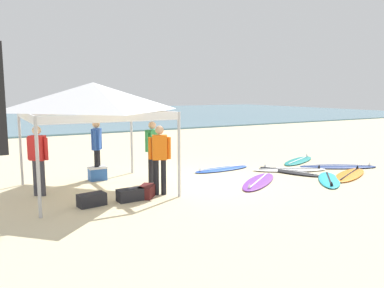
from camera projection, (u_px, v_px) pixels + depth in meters
name	position (u px, v px, depth m)	size (l,w,h in m)	color
ground_plane	(197.00, 182.00, 10.77)	(80.00, 80.00, 0.00)	beige
sea	(36.00, 117.00, 38.02)	(80.00, 36.00, 0.10)	#568499
canopy_tent	(93.00, 97.00, 9.56)	(3.28, 3.28, 2.75)	#B7B7BC
surfboard_teal	(298.00, 161.00, 13.94)	(2.24, 1.47, 0.19)	#19847F
surfboard_purple	(259.00, 181.00, 10.72)	(2.27, 1.90, 0.19)	purple
surfboard_black	(288.00, 171.00, 12.08)	(1.16, 2.15, 0.19)	black
surfboard_navy	(338.00, 166.00, 12.86)	(2.60, 1.85, 0.19)	navy
surfboard_blue	(222.00, 169.00, 12.43)	(2.07, 0.64, 0.19)	blue
surfboard_cyan	(329.00, 180.00, 10.93)	(1.88, 1.89, 0.19)	#23B2CC
surfboard_orange	(350.00, 175.00, 11.59)	(2.40, 1.55, 0.19)	orange
surfboard_white	(290.00, 170.00, 12.35)	(2.41, 1.60, 0.19)	white
person_orange	(160.00, 155.00, 9.35)	(0.51, 0.34, 1.71)	black
person_green	(152.00, 147.00, 10.65)	(0.50, 0.36, 1.71)	black
person_red	(38.00, 156.00, 9.27)	(0.43, 0.40, 1.71)	#383842
person_blue	(97.00, 146.00, 10.97)	(0.37, 0.49, 1.71)	black
gear_bag_near_tent	(130.00, 195.00, 8.94)	(0.60, 0.32, 0.28)	#232328
gear_bag_by_pole	(92.00, 200.00, 8.53)	(0.60, 0.32, 0.28)	#232328
gear_bag_on_sand	(147.00, 191.00, 9.26)	(0.60, 0.32, 0.28)	#4C1919
cooler_box	(97.00, 173.00, 11.02)	(0.50, 0.36, 0.39)	#2D60B7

